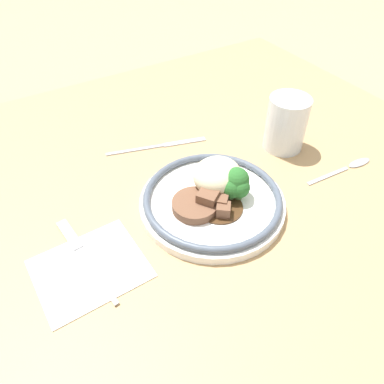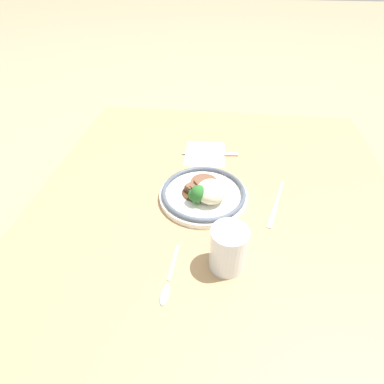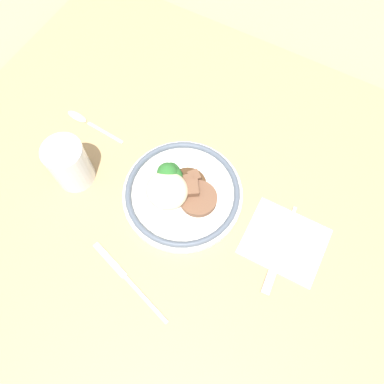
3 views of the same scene
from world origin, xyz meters
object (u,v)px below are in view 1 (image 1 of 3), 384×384
Objects in this scene: fork at (81,251)px; spoon at (352,166)px; juice_glass at (286,126)px; plate at (215,195)px; knife at (161,146)px.

spoon is at bearing -103.84° from fork.
juice_glass is 0.57× the size of fork.
juice_glass is 0.44m from fork.
juice_glass is (0.21, 0.07, 0.03)m from plate.
plate is 0.23m from fork.
juice_glass is at bearing 17.76° from plate.
spoon reaches higher than knife.
fork and spoon have the same top height.
juice_glass is 0.15m from spoon.
spoon is (0.28, -0.05, -0.02)m from plate.
juice_glass reaches higher than fork.
plate is at bearing -162.24° from juice_glass.
juice_glass is at bearing -15.35° from knife.
juice_glass reaches higher than spoon.
fork is at bearing -126.70° from knife.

